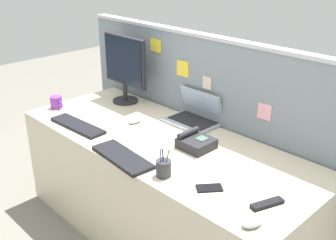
# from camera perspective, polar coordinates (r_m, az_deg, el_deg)

# --- Properties ---
(ground_plane) EXTENTS (10.00, 10.00, 0.00)m
(ground_plane) POSITION_cam_1_polar(r_m,az_deg,el_deg) (2.97, -0.72, -15.46)
(ground_plane) COLOR slate
(desk) EXTENTS (2.07, 0.82, 0.73)m
(desk) POSITION_cam_1_polar(r_m,az_deg,el_deg) (2.75, -0.76, -9.56)
(desk) COLOR beige
(desk) RESTS_ON ground_plane
(cubicle_divider) EXTENTS (2.44, 0.08, 1.32)m
(cubicle_divider) POSITION_cam_1_polar(r_m,az_deg,el_deg) (2.90, 5.65, -1.18)
(cubicle_divider) COLOR gray
(cubicle_divider) RESTS_ON ground_plane
(desktop_monitor) EXTENTS (0.45, 0.20, 0.51)m
(desktop_monitor) POSITION_cam_1_polar(r_m,az_deg,el_deg) (3.13, -6.03, 7.58)
(desktop_monitor) COLOR #232328
(desktop_monitor) RESTS_ON desk
(laptop) EXTENTS (0.35, 0.26, 0.22)m
(laptop) POSITION_cam_1_polar(r_m,az_deg,el_deg) (2.82, 3.87, 0.69)
(laptop) COLOR #9EA0A8
(laptop) RESTS_ON desk
(desk_phone) EXTENTS (0.19, 0.18, 0.10)m
(desk_phone) POSITION_cam_1_polar(r_m,az_deg,el_deg) (2.47, 3.86, -3.12)
(desk_phone) COLOR #232328
(desk_phone) RESTS_ON desk
(keyboard_main) EXTENTS (0.46, 0.15, 0.02)m
(keyboard_main) POSITION_cam_1_polar(r_m,az_deg,el_deg) (2.81, -12.46, -0.76)
(keyboard_main) COLOR black
(keyboard_main) RESTS_ON desk
(keyboard_spare) EXTENTS (0.44, 0.19, 0.02)m
(keyboard_spare) POSITION_cam_1_polar(r_m,az_deg,el_deg) (2.36, -6.37, -5.14)
(keyboard_spare) COLOR black
(keyboard_spare) RESTS_ON desk
(computer_mouse_right_hand) EXTENTS (0.06, 0.10, 0.03)m
(computer_mouse_right_hand) POSITION_cam_1_polar(r_m,az_deg,el_deg) (2.82, -4.65, -0.08)
(computer_mouse_right_hand) COLOR silver
(computer_mouse_right_hand) RESTS_ON desk
(computer_mouse_left_hand) EXTENTS (0.09, 0.11, 0.03)m
(computer_mouse_left_hand) POSITION_cam_1_polar(r_m,az_deg,el_deg) (1.87, 11.57, -13.86)
(computer_mouse_left_hand) COLOR #9EA0A8
(computer_mouse_left_hand) RESTS_ON desk
(pen_cup) EXTENTS (0.08, 0.08, 0.17)m
(pen_cup) POSITION_cam_1_polar(r_m,az_deg,el_deg) (2.17, -0.62, -6.70)
(pen_cup) COLOR #333338
(pen_cup) RESTS_ON desk
(cell_phone_black_slab) EXTENTS (0.14, 0.15, 0.01)m
(cell_phone_black_slab) POSITION_cam_1_polar(r_m,az_deg,el_deg) (2.09, 5.76, -9.38)
(cell_phone_black_slab) COLOR black
(cell_phone_black_slab) RESTS_ON desk
(tv_remote) EXTENTS (0.10, 0.17, 0.02)m
(tv_remote) POSITION_cam_1_polar(r_m,az_deg,el_deg) (2.02, 13.62, -11.24)
(tv_remote) COLOR black
(tv_remote) RESTS_ON desk
(coffee_mug) EXTENTS (0.13, 0.09, 0.09)m
(coffee_mug) POSITION_cam_1_polar(r_m,az_deg,el_deg) (3.17, -15.22, 2.39)
(coffee_mug) COLOR purple
(coffee_mug) RESTS_ON desk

